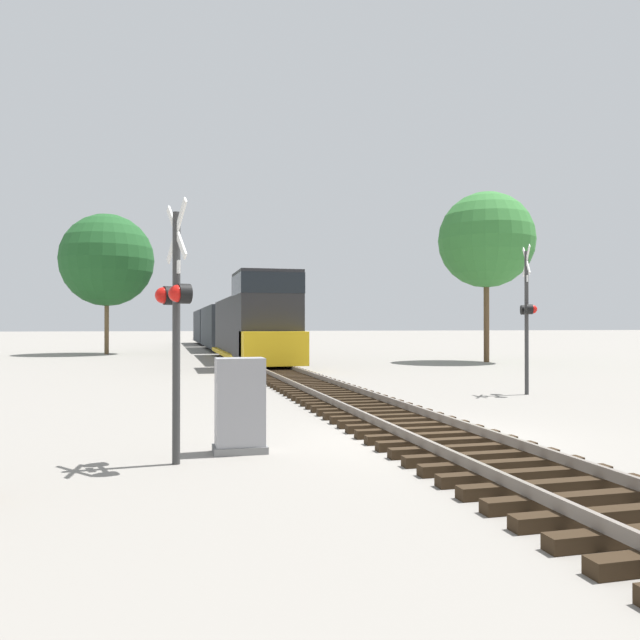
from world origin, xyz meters
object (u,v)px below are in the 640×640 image
(tree_far_right, at_px, (486,240))
(relay_cabinet, at_px, (240,406))
(crossing_signal_near, at_px, (175,308))
(crossing_signal_far, at_px, (527,312))
(tree_mid_background, at_px, (107,260))
(freight_train, at_px, (226,327))

(tree_far_right, bearing_deg, relay_cabinet, -127.42)
(crossing_signal_near, bearing_deg, crossing_signal_far, 107.16)
(tree_far_right, xyz_separation_m, tree_mid_background, (-21.94, 15.33, -0.17))
(crossing_signal_far, bearing_deg, tree_far_right, -5.43)
(crossing_signal_far, bearing_deg, crossing_signal_near, 143.35)
(freight_train, bearing_deg, relay_cabinet, -95.12)
(tree_far_right, bearing_deg, crossing_signal_near, -128.37)
(crossing_signal_far, xyz_separation_m, tree_mid_background, (-14.82, 30.63, 4.30))
(relay_cabinet, distance_m, tree_mid_background, 37.98)
(tree_far_right, bearing_deg, freight_train, 126.47)
(freight_train, xyz_separation_m, crossing_signal_far, (6.01, -33.07, 0.55))
(tree_mid_background, bearing_deg, tree_far_right, -34.94)
(crossing_signal_far, relative_size, tree_mid_background, 0.45)
(crossing_signal_near, relative_size, crossing_signal_far, 0.88)
(freight_train, bearing_deg, crossing_signal_far, -79.70)
(crossing_signal_near, xyz_separation_m, tree_far_right, (17.76, 22.43, 4.60))
(freight_train, xyz_separation_m, relay_cabinet, (-3.55, -39.57, -1.19))
(freight_train, xyz_separation_m, crossing_signal_near, (-4.62, -40.20, 0.42))
(crossing_signal_near, bearing_deg, tree_mid_background, 169.65)
(relay_cabinet, xyz_separation_m, tree_far_right, (16.68, 21.80, 6.21))
(crossing_signal_far, height_order, tree_far_right, tree_far_right)
(relay_cabinet, bearing_deg, crossing_signal_near, -149.62)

